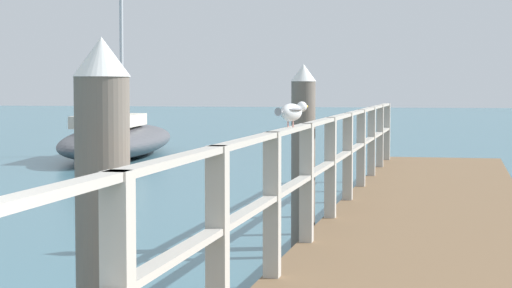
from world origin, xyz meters
TOP-DOWN VIEW (x-y plane):
  - pier_deck at (0.00, 9.19)m, footprint 2.29×18.37m
  - pier_railing at (-1.07, 9.19)m, footprint 0.12×16.89m
  - dock_piling_near at (-1.45, 3.29)m, footprint 0.29×0.29m
  - dock_piling_far at (-1.45, 9.65)m, footprint 0.29×0.29m
  - seagull_foreground at (-1.06, 6.68)m, footprint 0.24×0.46m
  - boat_4 at (-8.46, 22.47)m, footprint 3.43×8.54m

SIDE VIEW (x-z plane):
  - pier_deck at x=0.00m, z-range 0.00..0.43m
  - boat_4 at x=-8.46m, z-range -3.80..4.77m
  - dock_piling_near at x=-1.45m, z-range 0.01..2.15m
  - dock_piling_far at x=-1.45m, z-range 0.01..2.15m
  - pier_railing at x=-1.07m, z-range 0.56..1.67m
  - seagull_foreground at x=-1.06m, z-range 1.57..1.79m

